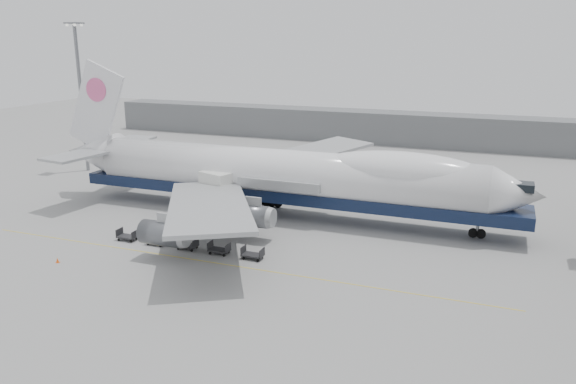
% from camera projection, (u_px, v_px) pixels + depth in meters
% --- Properties ---
extents(ground, '(260.00, 260.00, 0.00)m').
position_uv_depth(ground, '(243.00, 244.00, 64.43)').
color(ground, gray).
rests_on(ground, ground).
extents(apron_line, '(60.00, 0.15, 0.01)m').
position_uv_depth(apron_line, '(218.00, 263.00, 59.03)').
color(apron_line, gold).
rests_on(apron_line, ground).
extents(hangar, '(110.00, 8.00, 7.00)m').
position_uv_depth(hangar, '(333.00, 125.00, 129.97)').
color(hangar, slate).
rests_on(hangar, ground).
extents(floodlight_mast, '(2.40, 2.40, 25.43)m').
position_uv_depth(floodlight_mast, '(80.00, 90.00, 96.73)').
color(floodlight_mast, slate).
rests_on(floodlight_mast, ground).
extents(airliner, '(67.00, 55.30, 19.98)m').
position_uv_depth(airliner, '(286.00, 174.00, 73.52)').
color(airliner, white).
rests_on(airliner, ground).
extents(catering_truck, '(4.98, 4.09, 5.99)m').
position_uv_depth(catering_truck, '(216.00, 191.00, 73.88)').
color(catering_truck, '#182A49').
rests_on(catering_truck, ground).
extents(traffic_cone, '(0.37, 0.37, 0.54)m').
position_uv_depth(traffic_cone, '(57.00, 260.00, 59.20)').
color(traffic_cone, '#F8530D').
rests_on(traffic_cone, ground).
extents(dolly_0, '(2.30, 1.35, 1.30)m').
position_uv_depth(dolly_0, '(127.00, 236.00, 65.66)').
color(dolly_0, '#2D2D30').
rests_on(dolly_0, ground).
extents(dolly_1, '(2.30, 1.35, 1.30)m').
position_uv_depth(dolly_1, '(157.00, 240.00, 64.28)').
color(dolly_1, '#2D2D30').
rests_on(dolly_1, ground).
extents(dolly_2, '(2.30, 1.35, 1.30)m').
position_uv_depth(dolly_2, '(187.00, 245.00, 62.89)').
color(dolly_2, '#2D2D30').
rests_on(dolly_2, ground).
extents(dolly_3, '(2.30, 1.35, 1.30)m').
position_uv_depth(dolly_3, '(219.00, 249.00, 61.50)').
color(dolly_3, '#2D2D30').
rests_on(dolly_3, ground).
extents(dolly_4, '(2.30, 1.35, 1.30)m').
position_uv_depth(dolly_4, '(253.00, 254.00, 60.11)').
color(dolly_4, '#2D2D30').
rests_on(dolly_4, ground).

